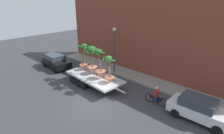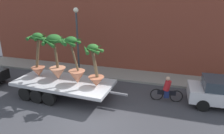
{
  "view_description": "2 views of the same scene",
  "coord_description": "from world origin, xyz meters",
  "px_view_note": "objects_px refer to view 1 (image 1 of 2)",
  "views": [
    {
      "loc": [
        9.72,
        -8.44,
        7.88
      ],
      "look_at": [
        -0.93,
        2.77,
        1.99
      ],
      "focal_mm": 29.65,
      "sensor_mm": 36.0,
      "label": 1
    },
    {
      "loc": [
        3.57,
        -8.01,
        5.84
      ],
      "look_at": [
        0.33,
        2.85,
        1.8
      ],
      "focal_mm": 32.89,
      "sensor_mm": 36.0,
      "label": 2
    }
  ],
  "objects_px": {
    "potted_palm_middle": "(92,60)",
    "cyclist": "(156,96)",
    "potted_palm_rear": "(109,72)",
    "trailing_car": "(56,61)",
    "potted_palm_front": "(100,67)",
    "potted_palm_extra": "(84,58)",
    "street_lamp": "(114,45)",
    "flatbed_trailer": "(93,77)",
    "parked_car": "(199,109)"
  },
  "relations": [
    {
      "from": "potted_palm_extra",
      "to": "potted_palm_front",
      "type": "bearing_deg",
      "value": -6.37
    },
    {
      "from": "cyclist",
      "to": "trailing_car",
      "type": "relative_size",
      "value": 0.43
    },
    {
      "from": "potted_palm_front",
      "to": "trailing_car",
      "type": "distance_m",
      "value": 7.8
    },
    {
      "from": "potted_palm_rear",
      "to": "cyclist",
      "type": "height_order",
      "value": "potted_palm_rear"
    },
    {
      "from": "potted_palm_rear",
      "to": "trailing_car",
      "type": "bearing_deg",
      "value": 179.19
    },
    {
      "from": "flatbed_trailer",
      "to": "trailing_car",
      "type": "relative_size",
      "value": 1.6
    },
    {
      "from": "flatbed_trailer",
      "to": "trailing_car",
      "type": "height_order",
      "value": "trailing_car"
    },
    {
      "from": "cyclist",
      "to": "parked_car",
      "type": "bearing_deg",
      "value": 5.33
    },
    {
      "from": "parked_car",
      "to": "trailing_car",
      "type": "bearing_deg",
      "value": -174.94
    },
    {
      "from": "flatbed_trailer",
      "to": "potted_palm_middle",
      "type": "xyz_separation_m",
      "value": [
        -0.28,
        0.22,
        1.6
      ]
    },
    {
      "from": "potted_palm_rear",
      "to": "street_lamp",
      "type": "xyz_separation_m",
      "value": [
        -2.7,
        3.54,
        1.22
      ]
    },
    {
      "from": "potted_palm_front",
      "to": "potted_palm_extra",
      "type": "height_order",
      "value": "potted_palm_extra"
    },
    {
      "from": "flatbed_trailer",
      "to": "street_lamp",
      "type": "relative_size",
      "value": 1.42
    },
    {
      "from": "potted_palm_middle",
      "to": "cyclist",
      "type": "relative_size",
      "value": 1.48
    },
    {
      "from": "potted_palm_front",
      "to": "cyclist",
      "type": "relative_size",
      "value": 1.47
    },
    {
      "from": "potted_palm_rear",
      "to": "trailing_car",
      "type": "height_order",
      "value": "potted_palm_rear"
    },
    {
      "from": "trailing_car",
      "to": "street_lamp",
      "type": "xyz_separation_m",
      "value": [
        6.23,
        3.41,
        2.4
      ]
    },
    {
      "from": "potted_palm_front",
      "to": "parked_car",
      "type": "bearing_deg",
      "value": 10.06
    },
    {
      "from": "potted_palm_rear",
      "to": "potted_palm_extra",
      "type": "distance_m",
      "value": 3.85
    },
    {
      "from": "potted_palm_extra",
      "to": "parked_car",
      "type": "relative_size",
      "value": 0.67
    },
    {
      "from": "flatbed_trailer",
      "to": "potted_palm_middle",
      "type": "relative_size",
      "value": 2.53
    },
    {
      "from": "potted_palm_middle",
      "to": "parked_car",
      "type": "bearing_deg",
      "value": 7.27
    },
    {
      "from": "street_lamp",
      "to": "parked_car",
      "type": "bearing_deg",
      "value": -11.67
    },
    {
      "from": "potted_palm_front",
      "to": "cyclist",
      "type": "xyz_separation_m",
      "value": [
        5.08,
        1.16,
        -1.39
      ]
    },
    {
      "from": "potted_palm_rear",
      "to": "potted_palm_middle",
      "type": "distance_m",
      "value": 2.61
    },
    {
      "from": "potted_palm_middle",
      "to": "potted_palm_front",
      "type": "xyz_separation_m",
      "value": [
        1.34,
        -0.24,
        -0.32
      ]
    },
    {
      "from": "flatbed_trailer",
      "to": "trailing_car",
      "type": "bearing_deg",
      "value": 179.73
    },
    {
      "from": "cyclist",
      "to": "trailing_car",
      "type": "height_order",
      "value": "trailing_car"
    },
    {
      "from": "potted_palm_rear",
      "to": "cyclist",
      "type": "xyz_separation_m",
      "value": [
        3.86,
        1.25,
        -1.35
      ]
    },
    {
      "from": "parked_car",
      "to": "cyclist",
      "type": "bearing_deg",
      "value": -174.67
    },
    {
      "from": "flatbed_trailer",
      "to": "cyclist",
      "type": "relative_size",
      "value": 3.74
    },
    {
      "from": "potted_palm_middle",
      "to": "street_lamp",
      "type": "bearing_deg",
      "value": 92.36
    },
    {
      "from": "cyclist",
      "to": "street_lamp",
      "type": "xyz_separation_m",
      "value": [
        -6.55,
        2.29,
        2.56
      ]
    },
    {
      "from": "flatbed_trailer",
      "to": "trailing_car",
      "type": "distance_m",
      "value": 6.65
    },
    {
      "from": "potted_palm_extra",
      "to": "parked_car",
      "type": "bearing_deg",
      "value": 6.15
    },
    {
      "from": "potted_palm_middle",
      "to": "potted_palm_extra",
      "type": "xyz_separation_m",
      "value": [
        -1.26,
        0.05,
        -0.1
      ]
    },
    {
      "from": "potted_palm_front",
      "to": "street_lamp",
      "type": "height_order",
      "value": "street_lamp"
    },
    {
      "from": "potted_palm_rear",
      "to": "potted_palm_front",
      "type": "bearing_deg",
      "value": 176.24
    },
    {
      "from": "potted_palm_rear",
      "to": "potted_palm_extra",
      "type": "relative_size",
      "value": 0.87
    },
    {
      "from": "cyclist",
      "to": "parked_car",
      "type": "relative_size",
      "value": 0.45
    },
    {
      "from": "potted_palm_front",
      "to": "parked_car",
      "type": "relative_size",
      "value": 0.66
    },
    {
      "from": "street_lamp",
      "to": "cyclist",
      "type": "bearing_deg",
      "value": -19.28
    },
    {
      "from": "potted_palm_rear",
      "to": "street_lamp",
      "type": "height_order",
      "value": "street_lamp"
    },
    {
      "from": "potted_palm_extra",
      "to": "potted_palm_middle",
      "type": "bearing_deg",
      "value": -2.39
    },
    {
      "from": "flatbed_trailer",
      "to": "cyclist",
      "type": "bearing_deg",
      "value": 10.61
    },
    {
      "from": "potted_palm_rear",
      "to": "parked_car",
      "type": "relative_size",
      "value": 0.58
    },
    {
      "from": "flatbed_trailer",
      "to": "parked_car",
      "type": "relative_size",
      "value": 1.67
    },
    {
      "from": "potted_palm_extra",
      "to": "street_lamp",
      "type": "distance_m",
      "value": 3.5
    },
    {
      "from": "potted_palm_middle",
      "to": "cyclist",
      "type": "bearing_deg",
      "value": 8.21
    },
    {
      "from": "potted_palm_middle",
      "to": "street_lamp",
      "type": "relative_size",
      "value": 0.56
    }
  ]
}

